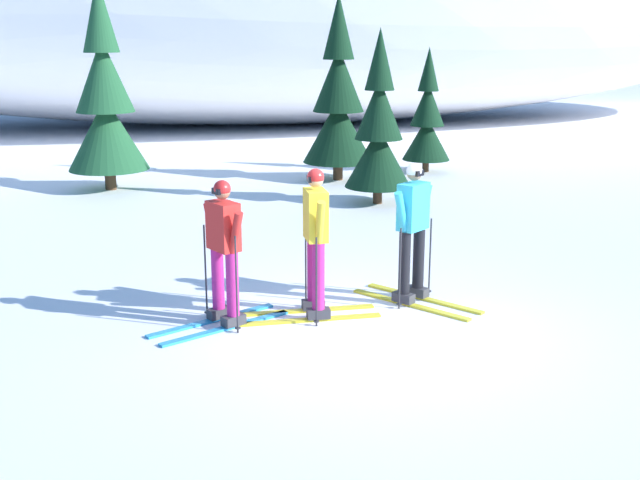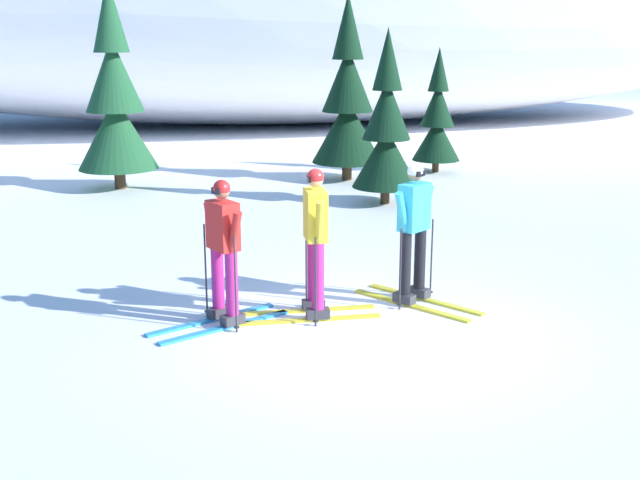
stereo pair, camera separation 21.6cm
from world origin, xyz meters
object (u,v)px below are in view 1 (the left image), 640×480
object	(u,v)px
pine_tree_far_left	(105,103)
pine_tree_center_left	(338,104)
pine_tree_center_right	(379,132)
skier_red_jacket	(223,250)
skier_cyan_jacket	(413,230)
pine_tree_far_right	(427,121)
skier_yellow_jacket	(315,240)

from	to	relation	value
pine_tree_far_left	pine_tree_center_left	size ratio (longest dim) A/B	1.07
pine_tree_center_left	pine_tree_center_right	bearing A→B (deg)	-86.16
skier_red_jacket	pine_tree_far_left	distance (m)	9.20
skier_cyan_jacket	pine_tree_center_right	bearing A→B (deg)	78.23
skier_cyan_jacket	pine_tree_center_left	distance (m)	8.89
pine_tree_center_left	pine_tree_center_right	world-z (taller)	pine_tree_center_left
skier_red_jacket	pine_tree_center_right	world-z (taller)	pine_tree_center_right
skier_red_jacket	pine_tree_far_right	world-z (taller)	pine_tree_far_right
skier_red_jacket	pine_tree_center_left	distance (m)	9.81
skier_yellow_jacket	pine_tree_far_left	distance (m)	9.43
pine_tree_far_left	pine_tree_far_right	xyz separation A→B (m)	(7.70, 0.78, -0.63)
skier_yellow_jacket	skier_cyan_jacket	bearing A→B (deg)	12.00
skier_cyan_jacket	pine_tree_center_left	xyz separation A→B (m)	(1.06, 8.78, 0.84)
skier_cyan_jacket	skier_red_jacket	xyz separation A→B (m)	(-2.46, -0.33, -0.04)
pine_tree_far_left	pine_tree_center_right	xyz separation A→B (m)	(5.45, -2.66, -0.44)
skier_yellow_jacket	pine_tree_far_right	distance (m)	10.85
skier_yellow_jacket	pine_tree_center_right	xyz separation A→B (m)	(2.59, 6.27, 0.50)
skier_cyan_jacket	pine_tree_far_left	distance (m)	9.67
pine_tree_far_left	pine_tree_far_right	distance (m)	7.76
pine_tree_center_right	pine_tree_far_right	size ratio (longest dim) A/B	1.14
skier_cyan_jacket	pine_tree_far_left	xyz separation A→B (m)	(-4.21, 8.65, 0.96)
skier_yellow_jacket	skier_cyan_jacket	size ratio (longest dim) A/B	1.01
skier_red_jacket	pine_tree_center_right	bearing A→B (deg)	59.62
skier_yellow_jacket	pine_tree_far_left	bearing A→B (deg)	107.78
pine_tree_far_right	pine_tree_center_left	bearing A→B (deg)	-165.15
skier_red_jacket	pine_tree_far_right	distance (m)	11.44
skier_cyan_jacket	pine_tree_far_right	xyz separation A→B (m)	(3.49, 9.43, 0.33)
skier_yellow_jacket	pine_tree_center_left	size ratio (longest dim) A/B	0.43
pine_tree_center_right	pine_tree_far_right	world-z (taller)	pine_tree_center_right
pine_tree_far_left	pine_tree_center_left	bearing A→B (deg)	1.44
skier_red_jacket	pine_tree_far_left	size ratio (longest dim) A/B	0.38
pine_tree_far_left	skier_red_jacket	bearing A→B (deg)	-78.98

